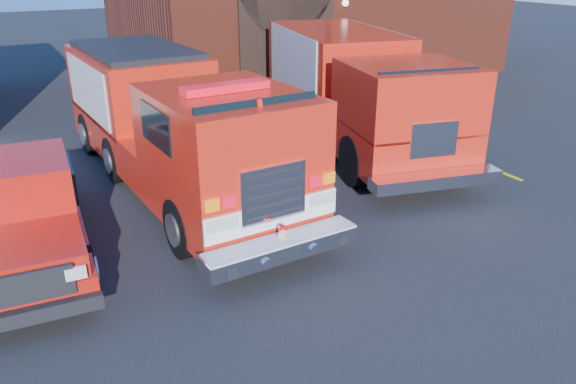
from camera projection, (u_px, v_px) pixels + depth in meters
ground at (257, 234)px, 10.41m from camera, size 100.00×100.00×0.00m
parking_stripe_near at (473, 161)px, 14.08m from camera, size 0.12×3.00×0.01m
parking_stripe_mid at (397, 131)px, 16.50m from camera, size 0.12×3.00×0.01m
parking_stripe_far at (341, 108)px, 18.93m from camera, size 0.12×3.00×0.01m
fire_engine at (172, 123)px, 12.03m from camera, size 3.02×9.24×2.81m
pickup_truck at (16, 209)px, 9.42m from camera, size 2.35×5.63×1.80m
secondary_truck at (354, 86)px, 14.97m from camera, size 4.53×9.16×2.85m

